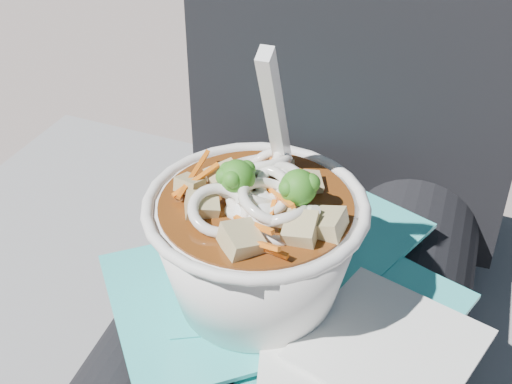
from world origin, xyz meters
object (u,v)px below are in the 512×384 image
(person_body, at_px, (306,279))
(plastic_bag, at_px, (276,281))
(udon_bowl, at_px, (257,240))
(lap, at_px, (276,371))

(person_body, distance_m, plastic_bag, 0.08)
(person_body, xyz_separation_m, plastic_bag, (-0.01, -0.06, 0.05))
(plastic_bag, height_order, udon_bowl, udon_bowl)
(plastic_bag, xyz_separation_m, udon_bowl, (-0.01, -0.03, 0.07))
(udon_bowl, bearing_deg, plastic_bag, 76.24)
(lap, distance_m, udon_bowl, 0.14)
(person_body, xyz_separation_m, udon_bowl, (-0.02, -0.09, 0.12))
(lap, xyz_separation_m, person_body, (0.00, 0.09, 0.03))
(person_body, distance_m, udon_bowl, 0.15)
(person_body, relative_size, plastic_bag, 2.96)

